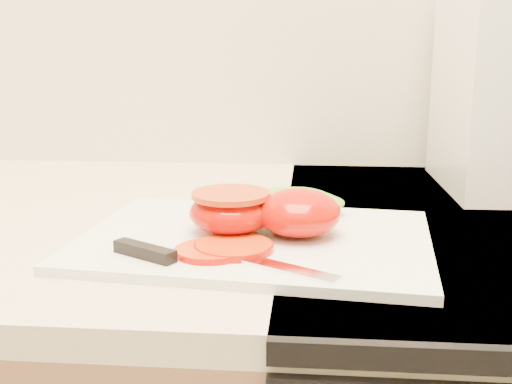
{
  "coord_description": "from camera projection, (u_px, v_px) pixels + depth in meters",
  "views": [
    {
      "loc": [
        0.2,
        0.92,
        1.15
      ],
      "look_at": [
        0.14,
        1.57,
        0.99
      ],
      "focal_mm": 45.0,
      "sensor_mm": 36.0,
      "label": 1
    }
  ],
  "objects": [
    {
      "name": "tomato_slice_1",
      "position": [
        210.0,
        251.0,
        0.62
      ],
      "size": [
        0.07,
        0.07,
        0.01
      ],
      "primitive_type": "cylinder",
      "color": "#D35513",
      "rests_on": "cutting_board"
    },
    {
      "name": "tomato_slice_0",
      "position": [
        234.0,
        247.0,
        0.63
      ],
      "size": [
        0.08,
        0.08,
        0.01
      ],
      "primitive_type": "cylinder",
      "color": "#D35513",
      "rests_on": "cutting_board"
    },
    {
      "name": "tomato_half_cut",
      "position": [
        231.0,
        211.0,
        0.68
      ],
      "size": [
        0.09,
        0.09,
        0.04
      ],
      "color": "#BF0E00",
      "rests_on": "cutting_board"
    },
    {
      "name": "tomato_half_dome",
      "position": [
        298.0,
        213.0,
        0.67
      ],
      "size": [
        0.09,
        0.09,
        0.05
      ],
      "primitive_type": "ellipsoid",
      "color": "#BF0E00",
      "rests_on": "cutting_board"
    },
    {
      "name": "cutting_board",
      "position": [
        255.0,
        240.0,
        0.68
      ],
      "size": [
        0.39,
        0.3,
        0.01
      ],
      "primitive_type": "cube",
      "rotation": [
        0.0,
        0.0,
        -0.1
      ],
      "color": "white",
      "rests_on": "counter"
    },
    {
      "name": "knife",
      "position": [
        192.0,
        256.0,
        0.6
      ],
      "size": [
        0.22,
        0.09,
        0.01
      ],
      "rotation": [
        0.0,
        0.0,
        -0.53
      ],
      "color": "silver",
      "rests_on": "cutting_board"
    },
    {
      "name": "lettuce_leaf_0",
      "position": [
        294.0,
        206.0,
        0.75
      ],
      "size": [
        0.13,
        0.1,
        0.03
      ],
      "primitive_type": "ellipsoid",
      "rotation": [
        0.0,
        0.0,
        0.08
      ],
      "color": "#78C634",
      "rests_on": "cutting_board"
    }
  ]
}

